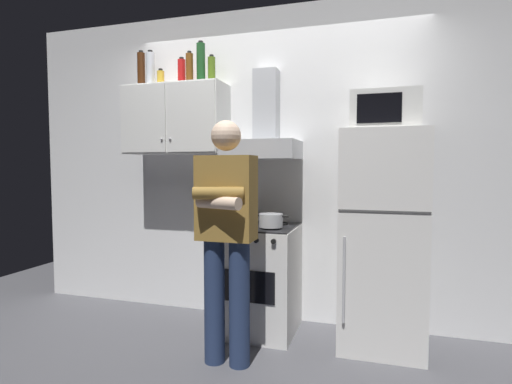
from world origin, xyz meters
TOP-DOWN VIEW (x-y plane):
  - ground_plane at (0.00, 0.00)m, footprint 7.00×7.00m
  - back_wall_tiled at (0.00, 0.60)m, footprint 4.80×0.10m
  - upper_cabinet at (-0.85, 0.37)m, footprint 0.90×0.37m
  - stove_oven at (-0.05, 0.25)m, footprint 0.60×0.62m
  - range_hood at (-0.05, 0.38)m, footprint 0.60×0.44m
  - refrigerator at (0.90, 0.25)m, footprint 0.60×0.62m
  - microwave at (0.90, 0.27)m, footprint 0.48×0.37m
  - person_standing at (-0.10, -0.36)m, footprint 0.38×0.33m
  - cooking_pot at (0.08, 0.13)m, footprint 0.28×0.18m
  - bottle_beer_brown at (-0.71, 0.36)m, footprint 0.06×0.06m
  - bottle_wine_green at (-0.61, 0.38)m, footprint 0.07×0.07m
  - bottle_spice_jar at (-0.98, 0.34)m, footprint 0.06×0.06m
  - bottle_rum_dark at (-1.18, 0.35)m, footprint 0.07×0.07m
  - bottle_olive_oil at (-0.52, 0.40)m, footprint 0.06×0.06m
  - bottle_vodka_clear at (-1.08, 0.35)m, footprint 0.07×0.07m
  - bottle_soda_red at (-0.81, 0.41)m, footprint 0.07×0.07m

SIDE VIEW (x-z plane):
  - ground_plane at x=0.00m, z-range 0.00..0.00m
  - stove_oven at x=-0.05m, z-range 0.00..0.87m
  - refrigerator at x=0.90m, z-range 0.00..1.60m
  - person_standing at x=-0.10m, z-range 0.08..1.72m
  - cooking_pot at x=0.08m, z-range 0.87..0.98m
  - back_wall_tiled at x=0.00m, z-range 0.00..2.70m
  - range_hood at x=-0.05m, z-range 1.22..1.97m
  - microwave at x=0.90m, z-range 1.60..1.88m
  - upper_cabinet at x=-0.85m, z-range 1.45..2.05m
  - bottle_spice_jar at x=-0.98m, z-range 2.04..2.19m
  - bottle_olive_oil at x=-0.52m, z-range 2.04..2.29m
  - bottle_soda_red at x=-0.81m, z-range 2.04..2.29m
  - bottle_beer_brown at x=-0.71m, z-range 2.04..2.32m
  - bottle_vodka_clear at x=-1.08m, z-range 2.04..2.35m
  - bottle_rum_dark at x=-1.18m, z-range 2.04..2.36m
  - bottle_wine_green at x=-0.61m, z-range 2.04..2.40m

